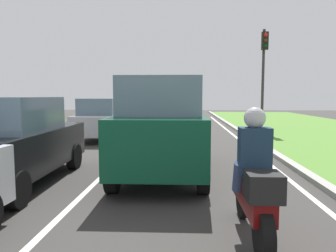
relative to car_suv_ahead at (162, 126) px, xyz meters
The scene contains 10 objects.
ground_plane 5.47m from the car_suv_ahead, 97.56° to the left, with size 60.00×60.00×0.00m, color #383533.
lane_line_center 5.61m from the car_suv_ahead, 104.83° to the left, with size 0.12×32.00×0.01m, color silver.
lane_line_right_edge 6.15m from the car_suv_ahead, 61.35° to the left, with size 0.12×32.00×0.01m, color silver.
curb_right 6.39m from the car_suv_ahead, 57.35° to the left, with size 0.24×48.00×0.12m, color #9E9B93.
car_suv_ahead is the anchor object (origin of this frame).
car_sedan_left_lane 3.28m from the car_suv_ahead, 161.54° to the right, with size 1.92×4.34×1.86m.
car_hatchback_far 6.68m from the car_suv_ahead, 117.10° to the left, with size 1.77×3.72×1.78m.
motorcycle 3.72m from the car_suv_ahead, 66.90° to the right, with size 0.40×1.90×1.01m.
rider_person 3.63m from the car_suv_ahead, 66.61° to the right, with size 0.50×0.40×1.16m.
traffic_light_near_right 10.72m from the car_suv_ahead, 63.74° to the left, with size 0.32×0.50×5.32m.
Camera 1 is at (1.24, 1.26, 1.88)m, focal length 33.72 mm.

